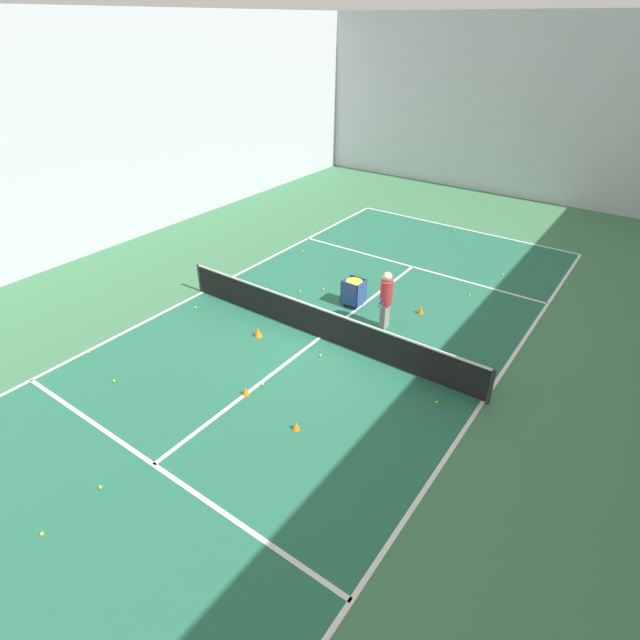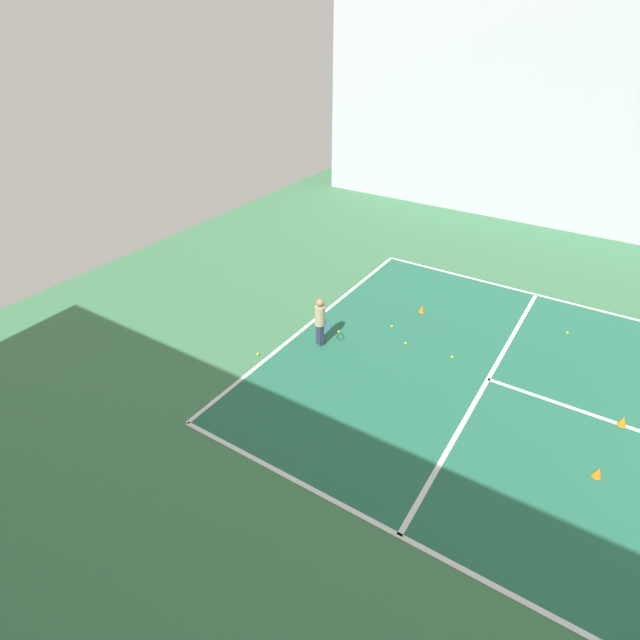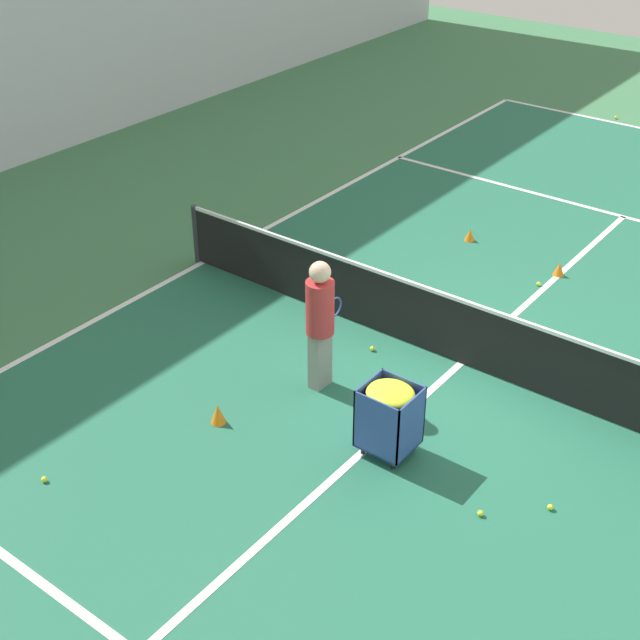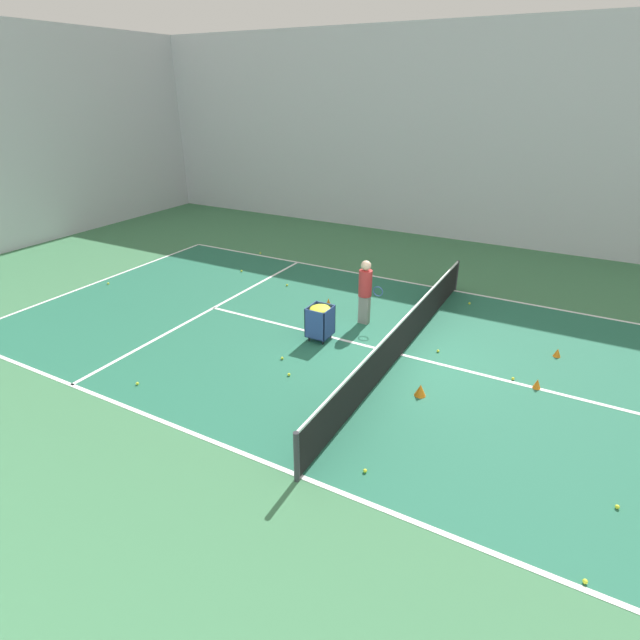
% 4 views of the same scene
% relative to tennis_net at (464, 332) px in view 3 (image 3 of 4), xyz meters
% --- Properties ---
extents(ground_plane, '(37.46, 37.46, 0.00)m').
position_rel_tennis_net_xyz_m(ground_plane, '(0.00, 0.00, -0.51)').
color(ground_plane, '#3D754C').
extents(court_playing_area, '(9.70, 21.54, 0.00)m').
position_rel_tennis_net_xyz_m(court_playing_area, '(0.00, 0.00, -0.51)').
color(court_playing_area, '#23664C').
rests_on(court_playing_area, ground).
extents(line_sideline_right, '(0.10, 21.54, 0.00)m').
position_rel_tennis_net_xyz_m(line_sideline_right, '(4.85, 0.00, -0.51)').
color(line_sideline_right, white).
rests_on(line_sideline_right, ground).
extents(line_service_near, '(9.70, 0.10, 0.00)m').
position_rel_tennis_net_xyz_m(line_service_near, '(0.00, -5.92, -0.51)').
color(line_service_near, white).
rests_on(line_service_near, ground).
extents(line_centre_service, '(0.10, 11.85, 0.00)m').
position_rel_tennis_net_xyz_m(line_centre_service, '(0.00, 0.00, -0.51)').
color(line_centre_service, white).
rests_on(line_centre_service, ground).
extents(tennis_net, '(10.00, 0.10, 0.99)m').
position_rel_tennis_net_xyz_m(tennis_net, '(0.00, 0.00, 0.00)').
color(tennis_net, '#2D2D33').
rests_on(tennis_net, ground).
extents(coach_at_net, '(0.38, 0.69, 1.83)m').
position_rel_tennis_net_xyz_m(coach_at_net, '(1.23, 1.56, 0.53)').
color(coach_at_net, gray).
rests_on(coach_at_net, ground).
extents(ball_cart, '(0.62, 0.57, 0.94)m').
position_rel_tennis_net_xyz_m(ball_cart, '(-0.23, 2.16, 0.15)').
color(ball_cart, '#2D478C').
rests_on(ball_cart, ground).
extents(training_cone_0, '(0.18, 0.18, 0.21)m').
position_rel_tennis_net_xyz_m(training_cone_0, '(1.76, -3.38, -0.40)').
color(training_cone_0, orange).
rests_on(training_cone_0, ground).
extents(training_cone_1, '(0.19, 0.19, 0.26)m').
position_rel_tennis_net_xyz_m(training_cone_1, '(1.75, 2.96, -0.38)').
color(training_cone_1, orange).
rests_on(training_cone_1, ground).
extents(training_cone_2, '(0.25, 0.25, 0.27)m').
position_rel_tennis_net_xyz_m(training_cone_2, '(-1.50, -0.99, -0.38)').
color(training_cone_2, orange).
rests_on(training_cone_2, ground).
extents(training_cone_4, '(0.18, 0.18, 0.22)m').
position_rel_tennis_net_xyz_m(training_cone_4, '(0.01, -3.14, -0.40)').
color(training_cone_4, orange).
rests_on(training_cone_4, ground).
extents(tennis_ball_0, '(0.07, 0.07, 0.07)m').
position_rel_tennis_net_xyz_m(tennis_ball_0, '(3.96, -0.72, -0.48)').
color(tennis_ball_0, yellow).
rests_on(tennis_ball_0, ground).
extents(tennis_ball_3, '(0.07, 0.07, 0.07)m').
position_rel_tennis_net_xyz_m(tennis_ball_3, '(0.11, -2.63, -0.48)').
color(tennis_ball_3, yellow).
rests_on(tennis_ball_3, ground).
extents(tennis_ball_6, '(0.07, 0.07, 0.07)m').
position_rel_tennis_net_xyz_m(tennis_ball_6, '(-2.18, 1.89, -0.48)').
color(tennis_ball_6, yellow).
rests_on(tennis_ball_6, ground).
extents(tennis_ball_9, '(0.07, 0.07, 0.07)m').
position_rel_tennis_net_xyz_m(tennis_ball_9, '(0.56, -0.77, -0.48)').
color(tennis_ball_9, yellow).
rests_on(tennis_ball_9, ground).
extents(tennis_ball_12, '(0.07, 0.07, 0.07)m').
position_rel_tennis_net_xyz_m(tennis_ball_12, '(2.16, -11.04, -0.48)').
color(tennis_ball_12, yellow).
rests_on(tennis_ball_12, ground).
extents(tennis_ball_15, '(0.07, 0.07, 0.07)m').
position_rel_tennis_net_xyz_m(tennis_ball_15, '(1.14, 0.48, -0.48)').
color(tennis_ball_15, yellow).
rests_on(tennis_ball_15, ground).
extents(tennis_ball_16, '(0.07, 0.07, 0.07)m').
position_rel_tennis_net_xyz_m(tennis_ball_16, '(-1.62, 2.44, -0.48)').
color(tennis_ball_16, yellow).
rests_on(tennis_ball_16, ground).
extents(tennis_ball_18, '(0.07, 0.07, 0.07)m').
position_rel_tennis_net_xyz_m(tennis_ball_18, '(2.58, 4.96, -0.48)').
color(tennis_ball_18, yellow).
rests_on(tennis_ball_18, ground).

